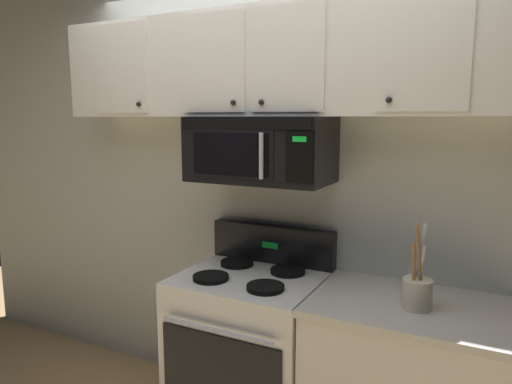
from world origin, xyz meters
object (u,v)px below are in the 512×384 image
over_range_microwave (260,149)px  utensil_crock_cream (417,291)px  stove_range (251,351)px  salt_shaker (411,280)px

over_range_microwave → utensil_crock_cream: (0.86, -0.16, -0.59)m
stove_range → over_range_microwave: bearing=90.1°
salt_shaker → over_range_microwave: bearing=-176.5°
stove_range → salt_shaker: bearing=11.7°
utensil_crock_cream → salt_shaker: (-0.06, 0.21, -0.03)m
salt_shaker → stove_range: bearing=-168.3°
over_range_microwave → utensil_crock_cream: size_ratio=1.95×
stove_range → salt_shaker: (0.80, 0.17, 0.49)m
salt_shaker → utensil_crock_cream: bearing=-74.3°
over_range_microwave → utensil_crock_cream: bearing=-10.4°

